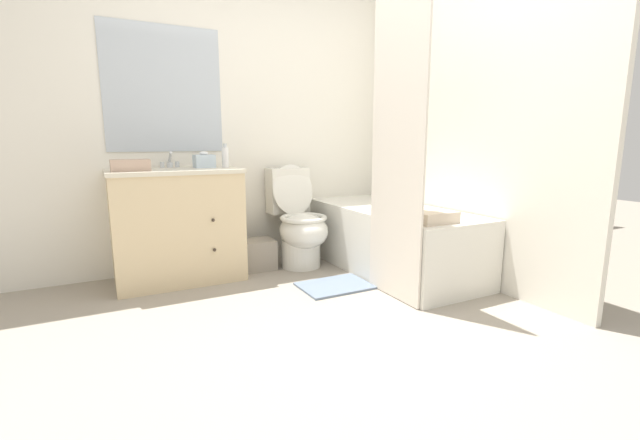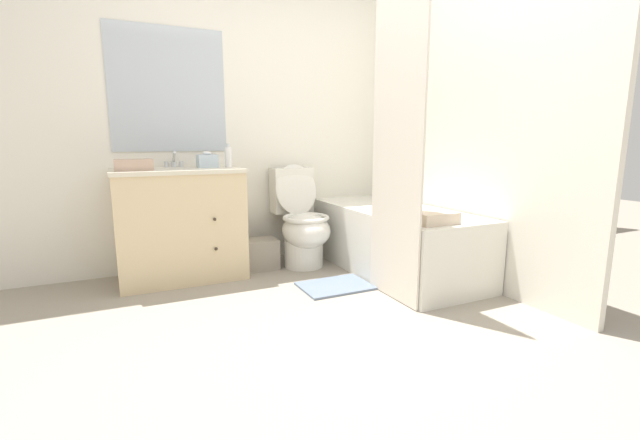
# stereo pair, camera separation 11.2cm
# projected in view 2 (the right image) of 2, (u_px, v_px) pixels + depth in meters

# --- Properties ---
(ground_plane) EXTENTS (14.00, 14.00, 0.00)m
(ground_plane) POSITION_uv_depth(u_px,v_px,m) (364.00, 338.00, 2.29)
(ground_plane) COLOR gray
(wall_back) EXTENTS (8.00, 0.06, 2.50)m
(wall_back) POSITION_uv_depth(u_px,v_px,m) (259.00, 115.00, 3.63)
(wall_back) COLOR white
(wall_back) RESTS_ON ground_plane
(wall_right) EXTENTS (0.05, 2.74, 2.50)m
(wall_right) POSITION_uv_depth(u_px,v_px,m) (443.00, 114.00, 3.35)
(wall_right) COLOR white
(wall_right) RESTS_ON ground_plane
(vanity_cabinet) EXTENTS (0.92, 0.55, 0.84)m
(vanity_cabinet) POSITION_uv_depth(u_px,v_px,m) (181.00, 223.00, 3.22)
(vanity_cabinet) COLOR beige
(vanity_cabinet) RESTS_ON ground_plane
(sink_faucet) EXTENTS (0.14, 0.12, 0.12)m
(sink_faucet) POSITION_uv_depth(u_px,v_px,m) (174.00, 163.00, 3.31)
(sink_faucet) COLOR silver
(sink_faucet) RESTS_ON vanity_cabinet
(toilet) EXTENTS (0.38, 0.64, 0.85)m
(toilet) POSITION_uv_depth(u_px,v_px,m) (302.00, 224.00, 3.57)
(toilet) COLOR silver
(toilet) RESTS_ON ground_plane
(bathtub) EXTENTS (0.69, 1.60, 0.51)m
(bathtub) POSITION_uv_depth(u_px,v_px,m) (394.00, 239.00, 3.43)
(bathtub) COLOR silver
(bathtub) RESTS_ON ground_plane
(shower_curtain) EXTENTS (0.02, 0.53, 2.00)m
(shower_curtain) POSITION_uv_depth(u_px,v_px,m) (397.00, 146.00, 2.70)
(shower_curtain) COLOR silver
(shower_curtain) RESTS_ON ground_plane
(wastebasket) EXTENTS (0.28, 0.23, 0.24)m
(wastebasket) POSITION_uv_depth(u_px,v_px,m) (260.00, 254.00, 3.53)
(wastebasket) COLOR gray
(wastebasket) RESTS_ON ground_plane
(tissue_box) EXTENTS (0.15, 0.14, 0.12)m
(tissue_box) POSITION_uv_depth(u_px,v_px,m) (207.00, 161.00, 3.28)
(tissue_box) COLOR silver
(tissue_box) RESTS_ON vanity_cabinet
(soap_dispenser) EXTENTS (0.05, 0.05, 0.18)m
(soap_dispenser) POSITION_uv_depth(u_px,v_px,m) (228.00, 157.00, 3.30)
(soap_dispenser) COLOR white
(soap_dispenser) RESTS_ON vanity_cabinet
(hand_towel_folded) EXTENTS (0.25, 0.14, 0.08)m
(hand_towel_folded) POSITION_uv_depth(u_px,v_px,m) (134.00, 165.00, 2.92)
(hand_towel_folded) COLOR tan
(hand_towel_folded) RESTS_ON vanity_cabinet
(bath_towel_folded) EXTENTS (0.28, 0.21, 0.08)m
(bath_towel_folded) POSITION_uv_depth(u_px,v_px,m) (433.00, 218.00, 2.76)
(bath_towel_folded) COLOR beige
(bath_towel_folded) RESTS_ON bathtub
(bath_mat) EXTENTS (0.50, 0.36, 0.02)m
(bath_mat) POSITION_uv_depth(u_px,v_px,m) (335.00, 286.00, 3.09)
(bath_mat) COLOR slate
(bath_mat) RESTS_ON ground_plane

